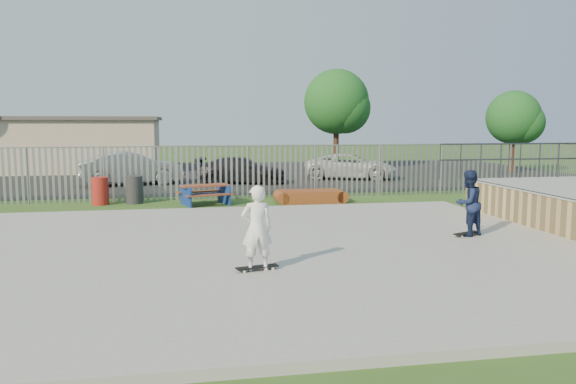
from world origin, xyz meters
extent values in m
plane|color=#32531C|center=(0.00, 0.00, 0.00)|extent=(120.00, 120.00, 0.00)
cube|color=gray|center=(0.00, 0.00, 0.07)|extent=(15.00, 12.00, 0.15)
cylinder|color=#383A3F|center=(7.52, 1.00, 1.08)|extent=(0.06, 7.00, 0.06)
cube|color=brown|center=(-0.65, 7.69, 0.67)|extent=(1.77, 1.06, 0.06)
cube|color=brown|center=(-0.50, 7.16, 0.41)|extent=(1.67, 0.69, 0.05)
cube|color=brown|center=(-0.79, 8.23, 0.41)|extent=(1.67, 0.69, 0.05)
cube|color=navy|center=(-0.65, 7.69, 0.34)|extent=(1.77, 1.64, 0.68)
cube|color=brown|center=(3.12, 7.61, 0.22)|extent=(2.17, 1.10, 0.43)
cylinder|color=maroon|center=(-4.26, 8.33, 0.49)|extent=(0.58, 0.58, 0.97)
cylinder|color=#29292C|center=(-3.11, 8.44, 0.49)|extent=(0.59, 0.59, 0.98)
cube|color=black|center=(0.00, 19.00, 0.01)|extent=(40.00, 18.00, 0.02)
imported|color=#ACADB1|center=(-3.79, 14.52, 0.79)|extent=(4.91, 2.76, 1.53)
imported|color=black|center=(1.30, 14.31, 0.63)|extent=(4.51, 2.63, 1.23)
imported|color=silver|center=(6.93, 15.36, 0.66)|extent=(5.09, 3.59, 1.29)
cube|color=#C4B497|center=(-8.00, 23.00, 1.50)|extent=(10.00, 6.00, 3.00)
cube|color=#4C4742|center=(-8.00, 23.00, 3.10)|extent=(10.40, 6.40, 0.20)
cylinder|color=#402919|center=(7.82, 21.55, 1.77)|extent=(0.34, 0.34, 3.53)
sphere|color=#1C541D|center=(7.82, 21.55, 4.13)|extent=(3.96, 3.96, 3.96)
cylinder|color=#45291B|center=(17.05, 17.29, 1.35)|extent=(0.32, 0.32, 2.70)
sphere|color=#1B4F1D|center=(17.05, 17.29, 3.16)|extent=(3.03, 3.03, 3.03)
cube|color=black|center=(5.37, 0.34, 0.21)|extent=(0.81, 0.51, 0.02)
cube|color=black|center=(-0.02, -1.95, 0.21)|extent=(0.82, 0.38, 0.02)
imported|color=#151F42|center=(5.37, 0.34, 0.94)|extent=(0.95, 0.86, 1.59)
imported|color=white|center=(-0.02, -1.95, 0.94)|extent=(0.60, 0.42, 1.59)
camera|label=1|loc=(-1.26, -11.99, 2.86)|focal=35.00mm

